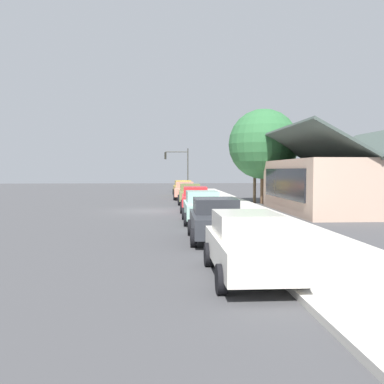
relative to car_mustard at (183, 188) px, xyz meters
name	(u,v)px	position (x,y,z in m)	size (l,w,h in m)	color
ground_plane	(152,211)	(17.14, -2.83, -0.81)	(120.00, 120.00, 0.00)	#424244
sidewalk_curb	(236,209)	(17.14, 2.77, -0.73)	(60.00, 4.20, 0.16)	beige
car_mustard	(183,188)	(0.00, 0.00, 0.00)	(4.49, 2.17, 1.59)	gold
car_coral	(185,190)	(5.78, -0.10, 0.00)	(4.58, 2.18, 1.59)	#EA8C75
car_olive	(190,194)	(11.29, 0.05, 0.00)	(4.59, 2.05, 1.59)	olive
car_cherry	(195,199)	(17.40, 0.02, 0.00)	(4.70, 2.13, 1.59)	red
car_seafoam	(203,207)	(23.53, -0.07, 0.00)	(4.51, 2.07, 1.59)	#9ED1BC
car_charcoal	(216,219)	(29.12, -0.06, 0.00)	(4.38, 2.15, 1.59)	#2D3035
car_ivory	(249,245)	(34.79, 0.06, 0.00)	(4.38, 1.98, 1.59)	silver
storefront_building	(339,184)	(18.54, 9.15, 1.01)	(11.45, 7.55, 5.40)	tan
shade_tree	(263,144)	(11.49, 5.89, 3.92)	(5.57, 5.57, 7.53)	brown
traffic_light_main	(179,163)	(-4.60, -0.29, 2.68)	(0.37, 2.79, 5.20)	#383833
utility_pole_wooden	(255,155)	(10.71, 5.37, 3.11)	(1.80, 0.24, 7.50)	brown
fire_hydrant_red	(214,202)	(16.40, 1.37, -0.32)	(0.22, 0.22, 0.71)	red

